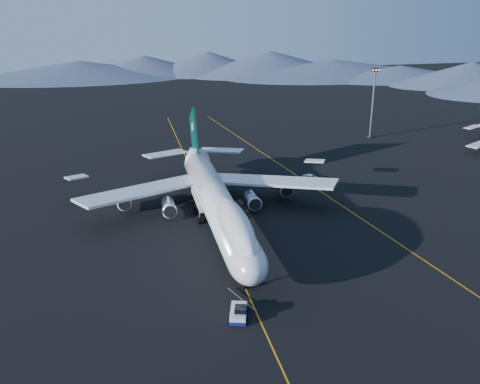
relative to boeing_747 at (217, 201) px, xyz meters
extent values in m
plane|color=black|center=(0.00, -0.03, -5.81)|extent=(500.00, 500.00, 0.00)
cube|color=orange|center=(0.00, -0.03, -5.80)|extent=(0.25, 220.00, 0.01)
cube|color=orange|center=(30.00, 9.97, -5.80)|extent=(28.08, 198.09, 0.01)
cone|color=#46516C|center=(-40.81, 231.40, 0.19)|extent=(100.00, 100.00, 12.00)
cone|color=#46516C|center=(36.76, 232.07, 0.19)|extent=(100.00, 100.00, 12.00)
cone|color=#46516C|center=(110.33, 207.46, 0.19)|extent=(100.00, 100.00, 12.00)
cone|color=#46516C|center=(171.87, 160.24, 0.19)|extent=(100.00, 100.00, 12.00)
cylinder|color=silver|center=(0.00, -0.03, -0.21)|extent=(6.50, 56.00, 6.50)
ellipsoid|color=silver|center=(0.00, -28.03, -0.21)|extent=(6.50, 10.40, 6.50)
ellipsoid|color=silver|center=(0.00, -18.53, 2.29)|extent=(5.13, 25.16, 5.85)
cube|color=black|center=(0.00, -30.03, 0.99)|extent=(3.60, 1.61, 1.29)
cone|color=silver|center=(0.00, 32.97, 0.59)|extent=(6.50, 12.00, 6.50)
cube|color=#043D30|center=(0.00, 0.97, -1.11)|extent=(6.24, 60.00, 1.10)
cube|color=silver|center=(0.00, 5.47, -1.31)|extent=(7.50, 13.00, 1.60)
cube|color=silver|center=(-14.50, 11.47, -0.61)|extent=(30.62, 23.28, 2.83)
cube|color=silver|center=(14.50, 11.47, -0.61)|extent=(30.62, 23.28, 2.83)
cylinder|color=slate|center=(-9.50, 7.47, -3.41)|extent=(2.90, 5.50, 2.90)
cylinder|color=slate|center=(-19.00, 13.97, -3.41)|extent=(2.90, 5.50, 2.90)
cylinder|color=slate|center=(9.50, 7.47, -3.41)|extent=(2.90, 5.50, 2.90)
cylinder|color=slate|center=(19.00, 13.97, -3.41)|extent=(2.90, 5.50, 2.90)
cube|color=#043D30|center=(0.00, 31.97, 5.59)|extent=(0.55, 14.11, 15.94)
cube|color=silver|center=(-7.50, 34.47, 0.99)|extent=(12.39, 9.47, 0.98)
cube|color=silver|center=(7.50, 34.47, 0.99)|extent=(12.39, 9.47, 0.98)
cylinder|color=black|center=(0.00, -26.53, -5.26)|extent=(0.90, 1.10, 1.10)
cube|color=silver|center=(-3.00, -34.67, -4.99)|extent=(3.65, 5.29, 1.20)
cube|color=navy|center=(-3.00, -34.67, -5.43)|extent=(3.81, 5.53, 0.55)
cube|color=black|center=(-3.00, -34.67, -4.12)|extent=(2.17, 2.17, 0.98)
imported|color=white|center=(30.00, 24.14, -5.10)|extent=(4.45, 5.67, 1.43)
cylinder|color=black|center=(65.43, 62.98, -5.63)|extent=(2.18, 2.18, 0.36)
cylinder|color=slate|center=(65.43, 62.98, 5.55)|extent=(0.64, 0.64, 22.74)
cube|color=black|center=(65.43, 62.98, 17.20)|extent=(2.91, 0.73, 1.09)
camera|label=1|loc=(-18.15, -103.07, 40.53)|focal=40.00mm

